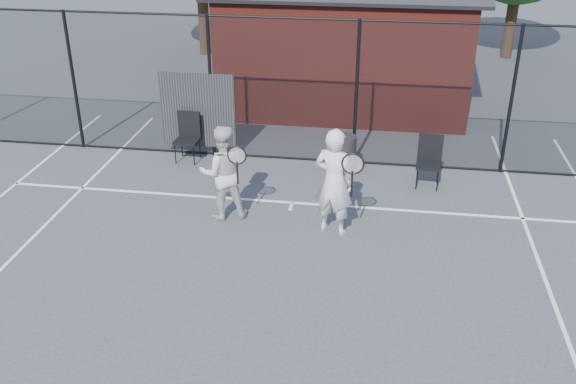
# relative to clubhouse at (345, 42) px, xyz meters

# --- Properties ---
(ground) EXTENTS (80.00, 80.00, 0.00)m
(ground) POSITION_rel_clubhouse_xyz_m (-0.50, -9.00, -1.61)
(ground) COLOR #3F4348
(ground) RESTS_ON ground
(court_lines) EXTENTS (11.02, 18.00, 0.01)m
(court_lines) POSITION_rel_clubhouse_xyz_m (-0.50, -10.32, -1.60)
(court_lines) COLOR white
(court_lines) RESTS_ON ground
(fence) EXTENTS (22.04, 3.00, 3.00)m
(fence) POSITION_rel_clubhouse_xyz_m (-0.80, -4.00, -0.16)
(fence) COLOR black
(fence) RESTS_ON ground
(clubhouse) EXTENTS (6.50, 4.36, 4.19)m
(clubhouse) POSITION_rel_clubhouse_xyz_m (0.00, 0.00, 0.00)
(clubhouse) COLOR maroon
(clubhouse) RESTS_ON ground
(player_front) EXTENTS (0.88, 0.71, 1.86)m
(player_front) POSITION_rel_clubhouse_xyz_m (0.32, -6.94, -0.68)
(player_front) COLOR white
(player_front) RESTS_ON ground
(player_back) EXTENTS (1.00, 0.88, 1.70)m
(player_back) POSITION_rel_clubhouse_xyz_m (-1.61, -6.68, -0.76)
(player_back) COLOR silver
(player_back) RESTS_ON ground
(chair_left) EXTENTS (0.50, 0.52, 1.01)m
(chair_left) POSITION_rel_clubhouse_xyz_m (-2.97, -4.40, -1.10)
(chair_left) COLOR black
(chair_left) RESTS_ON ground
(chair_right) EXTENTS (0.51, 0.53, 0.98)m
(chair_right) POSITION_rel_clubhouse_xyz_m (1.98, -4.90, -1.12)
(chair_right) COLOR black
(chair_right) RESTS_ON ground
(waste_bin) EXTENTS (0.55, 0.55, 0.75)m
(waste_bin) POSITION_rel_clubhouse_xyz_m (0.31, -4.40, -1.23)
(waste_bin) COLOR black
(waste_bin) RESTS_ON ground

